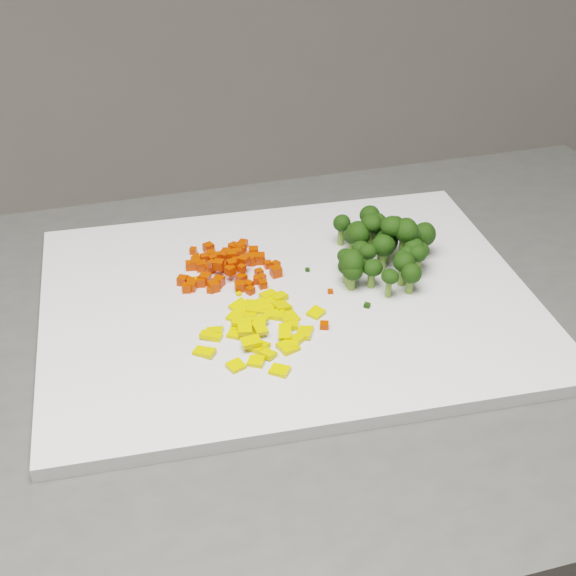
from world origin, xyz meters
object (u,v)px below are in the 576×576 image
object	(u,v)px
cutting_board	(288,302)
carrot_pile	(225,260)
pepper_pile	(261,325)
broccoli_pile	(386,240)

from	to	relation	value
cutting_board	carrot_pile	world-z (taller)	carrot_pile
cutting_board	carrot_pile	xyz separation A→B (m)	(-0.05, 0.07, 0.02)
cutting_board	pepper_pile	world-z (taller)	pepper_pile
pepper_pile	carrot_pile	bearing A→B (deg)	90.51
cutting_board	pepper_pile	xyz separation A→B (m)	(-0.04, -0.05, 0.02)
pepper_pile	broccoli_pile	size ratio (longest dim) A/B	0.97
carrot_pile	pepper_pile	distance (m)	0.11
pepper_pile	broccoli_pile	bearing A→B (deg)	23.64
pepper_pile	cutting_board	bearing A→B (deg)	47.39
broccoli_pile	cutting_board	bearing A→B (deg)	-169.19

